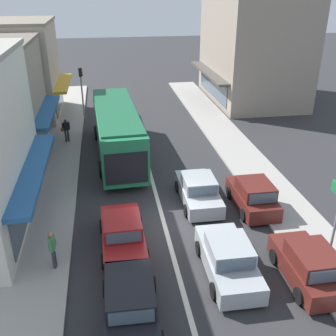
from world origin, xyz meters
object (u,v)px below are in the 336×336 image
(sedan_queue_gap_filler, at_px, (123,234))
(city_bus, at_px, (117,128))
(sedan_behind_bus_mid, at_px, (131,306))
(parked_hatchback_kerb_front, at_px, (309,266))
(sedan_adjacent_lane_trail, at_px, (198,191))
(sedan_behind_bus_near, at_px, (228,259))
(traffic_light_downstreet, at_px, (81,85))
(pedestrian_with_handbag_near, at_px, (66,129))
(parked_hatchback_kerb_second, at_px, (253,196))
(pedestrian_browsing_midblock, at_px, (52,247))

(sedan_queue_gap_filler, bearing_deg, city_bus, 88.44)
(sedan_behind_bus_mid, height_order, sedan_queue_gap_filler, same)
(city_bus, relative_size, parked_hatchback_kerb_front, 2.96)
(sedan_adjacent_lane_trail, distance_m, sedan_behind_bus_near, 5.52)
(traffic_light_downstreet, relative_size, pedestrian_with_handbag_near, 2.58)
(sedan_behind_bus_near, distance_m, parked_hatchback_kerb_second, 5.24)
(parked_hatchback_kerb_second, xyz_separation_m, traffic_light_downstreet, (-8.73, 15.90, 2.15))
(sedan_behind_bus_mid, bearing_deg, sedan_queue_gap_filler, 90.31)
(sedan_behind_bus_near, height_order, traffic_light_downstreet, traffic_light_downstreet)
(sedan_behind_bus_near, bearing_deg, parked_hatchback_kerb_second, 59.33)
(sedan_behind_bus_near, bearing_deg, parked_hatchback_kerb_front, -18.00)
(sedan_behind_bus_mid, height_order, parked_hatchback_kerb_front, parked_hatchback_kerb_front)
(city_bus, height_order, pedestrian_with_handbag_near, city_bus)
(parked_hatchback_kerb_front, height_order, parked_hatchback_kerb_second, same)
(parked_hatchback_kerb_second, bearing_deg, sedan_behind_bus_mid, -136.13)
(pedestrian_with_handbag_near, height_order, pedestrian_browsing_midblock, same)
(sedan_behind_bus_mid, height_order, pedestrian_browsing_midblock, pedestrian_browsing_midblock)
(city_bus, relative_size, sedan_behind_bus_mid, 2.58)
(sedan_adjacent_lane_trail, bearing_deg, pedestrian_browsing_midblock, -148.36)
(pedestrian_browsing_midblock, bearing_deg, parked_hatchback_kerb_front, -13.32)
(sedan_behind_bus_near, bearing_deg, sedan_queue_gap_filler, 149.20)
(parked_hatchback_kerb_second, distance_m, traffic_light_downstreet, 18.27)
(pedestrian_with_handbag_near, relative_size, pedestrian_browsing_midblock, 1.00)
(sedan_behind_bus_near, distance_m, traffic_light_downstreet, 21.40)
(city_bus, xyz_separation_m, sedan_queue_gap_filler, (-0.27, -9.94, -1.22))
(sedan_queue_gap_filler, distance_m, pedestrian_with_handbag_near, 13.09)
(parked_hatchback_kerb_front, bearing_deg, city_bus, 116.21)
(parked_hatchback_kerb_front, distance_m, parked_hatchback_kerb_second, 5.44)
(city_bus, xyz_separation_m, pedestrian_with_handbag_near, (-3.45, 2.74, -0.81))
(sedan_queue_gap_filler, relative_size, pedestrian_with_handbag_near, 2.59)
(city_bus, height_order, pedestrian_browsing_midblock, city_bus)
(sedan_behind_bus_near, xyz_separation_m, pedestrian_with_handbag_near, (-7.10, 15.03, 0.40))
(sedan_queue_gap_filler, bearing_deg, parked_hatchback_kerb_front, -25.73)
(sedan_behind_bus_near, xyz_separation_m, parked_hatchback_kerb_second, (2.67, 4.51, 0.05))
(sedan_adjacent_lane_trail, bearing_deg, parked_hatchback_kerb_front, -67.09)
(sedan_queue_gap_filler, relative_size, pedestrian_browsing_midblock, 2.59)
(city_bus, distance_m, pedestrian_with_handbag_near, 4.48)
(traffic_light_downstreet, xyz_separation_m, pedestrian_browsing_midblock, (-0.62, -19.08, -1.79))
(parked_hatchback_kerb_second, xyz_separation_m, pedestrian_browsing_midblock, (-9.34, -3.18, 0.36))
(sedan_behind_bus_mid, bearing_deg, traffic_light_downstreet, 95.54)
(sedan_queue_gap_filler, height_order, parked_hatchback_kerb_front, parked_hatchback_kerb_front)
(sedan_queue_gap_filler, relative_size, parked_hatchback_kerb_second, 1.14)
(sedan_behind_bus_mid, bearing_deg, pedestrian_browsing_midblock, 131.44)
(parked_hatchback_kerb_front, relative_size, pedestrian_browsing_midblock, 2.27)
(sedan_behind_bus_mid, bearing_deg, city_bus, 88.99)
(parked_hatchback_kerb_front, bearing_deg, sedan_queue_gap_filler, 154.27)
(parked_hatchback_kerb_front, xyz_separation_m, parked_hatchback_kerb_second, (-0.18, 5.44, 0.00))
(parked_hatchback_kerb_second, relative_size, pedestrian_browsing_midblock, 2.27)
(parked_hatchback_kerb_second, height_order, traffic_light_downstreet, traffic_light_downstreet)
(sedan_adjacent_lane_trail, relative_size, traffic_light_downstreet, 1.01)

